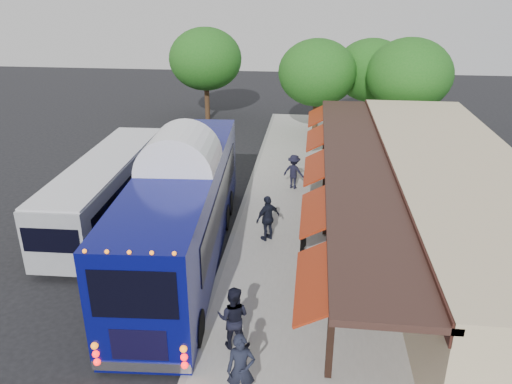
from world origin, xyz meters
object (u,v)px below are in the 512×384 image
at_px(city_bus, 107,187).
at_px(ped_d, 294,172).
at_px(ped_c, 268,218).
at_px(ped_b, 233,318).
at_px(coach_bus, 183,206).
at_px(sign_board, 303,242).
at_px(ped_a, 241,370).

relative_size(city_bus, ped_d, 5.97).
bearing_deg(ped_d, ped_c, 103.74).
xyz_separation_m(city_bus, ped_c, (7.08, -1.32, -0.44)).
bearing_deg(ped_c, ped_b, 43.80).
xyz_separation_m(coach_bus, ped_b, (2.61, -4.80, -1.07)).
relative_size(city_bus, ped_c, 5.51).
height_order(coach_bus, sign_board, coach_bus).
distance_m(ped_a, ped_b, 2.03).
relative_size(ped_a, ped_c, 1.02).
height_order(ped_c, ped_d, ped_c).
height_order(ped_b, ped_d, ped_b).
distance_m(coach_bus, city_bus, 5.11).
bearing_deg(ped_c, ped_a, 47.91).
relative_size(ped_c, sign_board, 1.61).
distance_m(ped_b, ped_d, 12.01).
bearing_deg(city_bus, ped_a, -55.02).
height_order(city_bus, ped_b, city_bus).
xyz_separation_m(coach_bus, city_bus, (-4.12, 2.94, -0.64)).
xyz_separation_m(city_bus, ped_a, (7.23, -9.71, -0.42)).
distance_m(city_bus, ped_c, 7.21).
bearing_deg(ped_c, ped_d, -141.02).
height_order(ped_b, ped_c, ped_b).
bearing_deg(sign_board, ped_c, 151.33).
height_order(ped_a, ped_c, ped_a).
distance_m(ped_b, ped_c, 6.44).
height_order(ped_d, sign_board, ped_d).
bearing_deg(ped_a, ped_d, 80.02).
relative_size(ped_a, ped_d, 1.10).
xyz_separation_m(ped_a, ped_c, (-0.15, 8.39, -0.02)).
distance_m(ped_c, ped_d, 5.59).
bearing_deg(ped_b, ped_a, 107.76).
bearing_deg(sign_board, coach_bus, -160.50).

